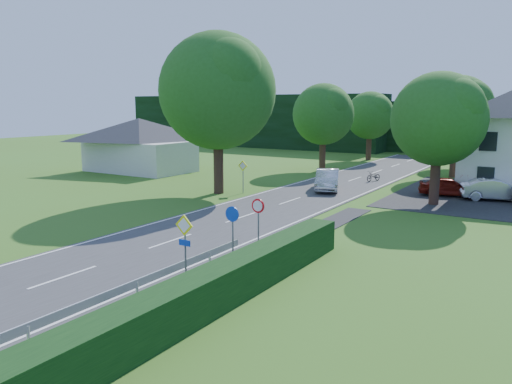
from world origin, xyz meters
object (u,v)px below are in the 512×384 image
Objects in this scene: streetlight at (438,135)px; moving_car at (327,180)px; parasol at (466,184)px; parked_car_silver_a at (495,190)px; motorcycle at (374,176)px; parked_car_red at (448,186)px.

streetlight is 1.66× the size of moving_car.
streetlight is 8.59m from moving_car.
streetlight reaches higher than parasol.
streetlight is 1.78× the size of parked_car_silver_a.
parked_car_silver_a is at bearing -3.26° from motorcycle.
parasol is at bearing 48.06° from parked_car_silver_a.
motorcycle is at bearing 138.06° from streetlight.
parasol is (1.09, 0.72, 0.17)m from parked_car_red.
parked_car_red is (6.81, -3.90, 0.24)m from motorcycle.
motorcycle is 7.85m from parked_car_red.
motorcycle is 0.42× the size of parked_car_red.
moving_car is at bearing 89.31° from parked_car_red.
moving_car is at bearing -175.59° from streetlight.
parked_car_red is at bearing 72.55° from streetlight.
streetlight is 4.26× the size of parasol.
streetlight is 4.77× the size of motorcycle.
parked_car_silver_a is 2.21m from parasol.
parasol is at bearing 56.41° from streetlight.
parked_car_silver_a is at bearing -22.58° from parasol.
streetlight reaches higher than parked_car_red.
parked_car_red is at bearing -11.01° from motorcycle.
parked_car_silver_a is at bearing 23.70° from streetlight.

